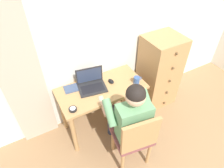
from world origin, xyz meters
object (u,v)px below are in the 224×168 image
(chair, at_px, (134,137))
(computer_mouse, at_px, (111,81))
(desk_clock, at_px, (73,109))
(laptop, at_px, (91,84))
(person_seated, at_px, (128,115))
(coffee_mug, at_px, (137,80))
(desk, at_px, (102,95))
(dresser, at_px, (159,72))
(notebook_pad, at_px, (73,88))

(chair, relative_size, computer_mouse, 8.95)
(chair, height_order, desk_clock, chair)
(desk_clock, bearing_deg, computer_mouse, 19.36)
(laptop, relative_size, desk_clock, 4.20)
(person_seated, distance_m, laptop, 0.62)
(coffee_mug, bearing_deg, desk, 162.99)
(dresser, height_order, laptop, dresser)
(dresser, bearing_deg, chair, -141.62)
(desk, distance_m, laptop, 0.21)
(chair, bearing_deg, desk, 94.76)
(chair, bearing_deg, desk_clock, 134.07)
(chair, distance_m, notebook_pad, 0.96)
(desk, bearing_deg, coffee_mug, -17.01)
(coffee_mug, bearing_deg, laptop, 158.20)
(desk, height_order, laptop, laptop)
(person_seated, bearing_deg, computer_mouse, 81.70)
(desk_clock, relative_size, notebook_pad, 0.43)
(person_seated, distance_m, notebook_pad, 0.79)
(chair, relative_size, desk_clock, 9.95)
(dresser, distance_m, person_seated, 1.08)
(dresser, xyz_separation_m, chair, (-0.94, -0.74, -0.07))
(desk, height_order, coffee_mug, coffee_mug)
(dresser, xyz_separation_m, notebook_pad, (-1.31, 0.11, 0.16))
(desk, bearing_deg, laptop, 140.16)
(person_seated, bearing_deg, chair, -97.79)
(desk, bearing_deg, notebook_pad, 152.54)
(dresser, distance_m, desk_clock, 1.47)
(desk, xyz_separation_m, person_seated, (0.08, -0.51, 0.08))
(person_seated, bearing_deg, dresser, 31.57)
(dresser, bearing_deg, computer_mouse, -178.98)
(chair, relative_size, laptop, 2.37)
(person_seated, relative_size, laptop, 3.21)
(dresser, xyz_separation_m, person_seated, (-0.91, -0.56, 0.12))
(desk, xyz_separation_m, computer_mouse, (0.16, 0.04, 0.14))
(coffee_mug, bearing_deg, desk_clock, -177.43)
(person_seated, xyz_separation_m, computer_mouse, (0.08, 0.55, 0.05))
(dresser, height_order, chair, dresser)
(dresser, relative_size, notebook_pad, 5.45)
(desk_clock, distance_m, notebook_pad, 0.36)
(desk, height_order, notebook_pad, notebook_pad)
(chair, distance_m, coffee_mug, 0.73)
(notebook_pad, height_order, coffee_mug, coffee_mug)
(person_seated, xyz_separation_m, desk_clock, (-0.52, 0.33, 0.05))
(desk, distance_m, dresser, 1.00)
(dresser, bearing_deg, desk, -177.01)
(notebook_pad, bearing_deg, person_seated, -52.87)
(chair, height_order, notebook_pad, chair)
(computer_mouse, height_order, notebook_pad, computer_mouse)
(person_seated, bearing_deg, laptop, 106.82)
(chair, bearing_deg, person_seated, 82.21)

